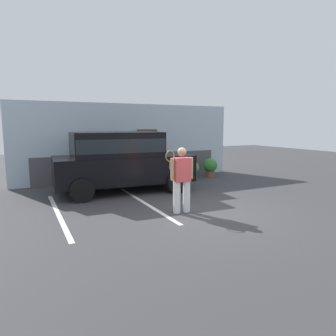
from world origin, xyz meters
TOP-DOWN VIEW (x-y plane):
  - ground_plane at (0.00, 0.00)m, footprint 40.00×40.00m
  - parking_stripe_0 at (-3.43, 1.50)m, footprint 0.12×4.40m
  - parking_stripe_1 at (-1.01, 1.50)m, footprint 0.12×4.40m
  - house_frontage at (0.01, 5.55)m, footprint 9.40×0.40m
  - parked_suv at (-1.14, 3.32)m, footprint 4.70×2.38m
  - tennis_player_man at (-0.50, 0.22)m, footprint 0.77×0.29m
  - potted_plant_by_porch at (2.32, 4.35)m, footprint 0.58×0.58m
  - potted_plant_secondary at (3.37, 4.55)m, footprint 0.62×0.62m

SIDE VIEW (x-z plane):
  - ground_plane at x=0.00m, z-range 0.00..0.00m
  - parking_stripe_0 at x=-3.43m, z-range 0.00..0.01m
  - parking_stripe_1 at x=-1.01m, z-range 0.00..0.01m
  - potted_plant_by_porch at x=2.32m, z-range 0.04..0.80m
  - potted_plant_secondary at x=3.37m, z-range 0.04..0.86m
  - tennis_player_man at x=-0.50m, z-range 0.04..1.75m
  - parked_suv at x=-1.14m, z-range 0.12..2.17m
  - house_frontage at x=0.01m, z-range -0.10..3.06m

